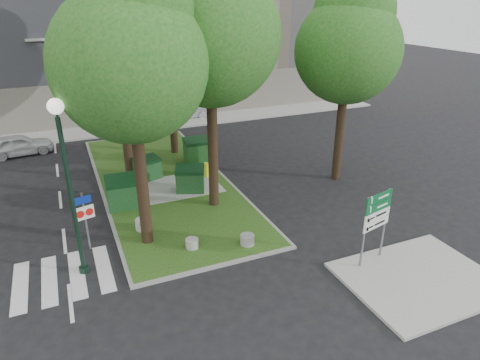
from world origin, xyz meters
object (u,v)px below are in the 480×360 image
tree_median_far (167,7)px  litter_bin (206,170)px  tree_median_mid (117,41)px  directional_sign (376,217)px  dumpster_d (197,150)px  bollard_mid (192,243)px  dumpster_b (147,168)px  tree_median_near_left (131,49)px  street_lamp (67,170)px  car_silver (186,110)px  dumpster_a (124,192)px  tree_median_near_right (211,21)px  tree_street_right (349,40)px  bollard_left (143,224)px  car_white (19,145)px  dumpster_c (190,179)px  bollard_right (247,240)px  traffic_sign_pole (85,214)px

tree_median_far → litter_bin: size_ratio=16.93×
tree_median_mid → directional_sign: size_ratio=3.72×
dumpster_d → bollard_mid: dumpster_d is taller
dumpster_b → tree_median_near_left: bearing=-118.2°
directional_sign → litter_bin: bearing=92.9°
street_lamp → car_silver: (9.14, 17.97, -3.21)m
dumpster_a → bollard_mid: bearing=-65.6°
tree_median_near_right → street_lamp: bearing=-153.3°
tree_median_mid → tree_street_right: tree_street_right is taller
bollard_mid → street_lamp: street_lamp is taller
bollard_left → car_white: car_white is taller
tree_median_near_right → directional_sign: (3.52, -6.56, -6.08)m
tree_street_right → car_white: tree_street_right is taller
litter_bin → dumpster_b: bearing=163.4°
tree_street_right → dumpster_c: 9.96m
tree_median_near_left → dumpster_a: bearing=96.3°
dumpster_a → dumpster_c: 3.23m
dumpster_a → dumpster_b: size_ratio=1.10×
dumpster_c → dumpster_d: dumpster_d is taller
directional_sign → car_white: size_ratio=0.72×
car_silver → litter_bin: bearing=174.6°
tree_median_near_left → bollard_mid: 7.25m
bollard_right → tree_median_mid: bearing=109.1°
directional_sign → car_white: bearing=110.9°
tree_median_near_left → dumpster_d: 10.84m
tree_street_right → car_silver: size_ratio=2.52×
bollard_mid → car_white: (-6.38, 14.13, 0.34)m
car_silver → bollard_right: bearing=176.6°
bollard_mid → car_silver: bearing=73.9°
tree_median_mid → street_lamp: bearing=-112.0°
bollard_right → dumpster_c: bearing=95.6°
tree_street_right → directional_sign: tree_street_right is taller
tree_median_mid → dumpster_d: size_ratio=6.62×
bollard_right → street_lamp: street_lamp is taller
bollard_mid → car_white: size_ratio=0.13×
car_white → litter_bin: bearing=-137.6°
dumpster_c → bollard_right: size_ratio=2.96×
bollard_mid → bollard_left: bearing=123.8°
bollard_right → bollard_mid: size_ratio=1.11×
tree_median_near_right → tree_street_right: tree_median_near_right is taller
bollard_left → tree_median_mid: bearing=84.4°
traffic_sign_pole → car_silver: bearing=46.6°
tree_median_far → bollard_right: tree_median_far is taller
dumpster_a → car_silver: dumpster_a is taller
bollard_left → dumpster_b: bearing=75.8°
tree_median_near_right → bollard_left: size_ratio=18.58×
tree_median_far → bollard_left: bearing=-113.6°
car_silver → bollard_mid: bearing=170.2°
directional_sign → traffic_sign_pole: bearing=137.9°
dumpster_a → car_white: dumpster_a is taller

